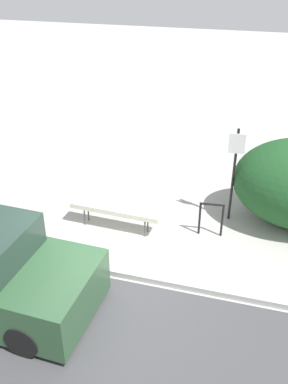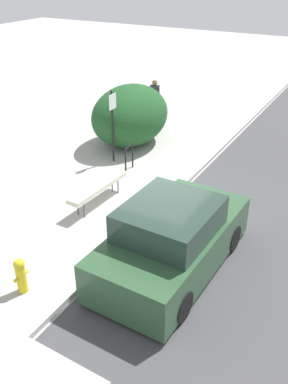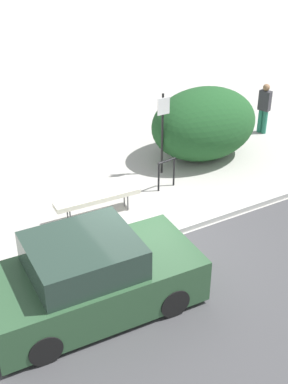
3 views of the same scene
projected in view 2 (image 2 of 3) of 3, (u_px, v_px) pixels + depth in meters
The scene contains 9 objects.
ground_plane at pixel (157, 211), 11.07m from camera, with size 60.00×60.00×0.00m, color #ADAAA3.
curb at pixel (157, 209), 11.04m from camera, with size 60.00×0.20×0.13m.
bench at pixel (98, 187), 11.20m from camera, with size 2.14×0.46×0.57m.
bike_rack at pixel (129, 155), 12.97m from camera, with size 0.55×0.11×0.83m.
sign_post at pixel (113, 120), 13.14m from camera, with size 0.36×0.08×2.30m.
fire_hydrant at pixel (21, 274), 8.25m from camera, with size 0.36×0.22×0.77m.
shrub_hedge at pixel (130, 115), 14.65m from camera, with size 3.20×2.38×2.05m.
pedestrian at pixel (155, 99), 16.93m from camera, with size 0.31×0.41×1.62m.
parked_car_near at pixel (172, 240), 8.75m from camera, with size 4.07×2.01×1.58m.
Camera 2 is at (-8.41, -4.34, 5.78)m, focal length 40.00 mm.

